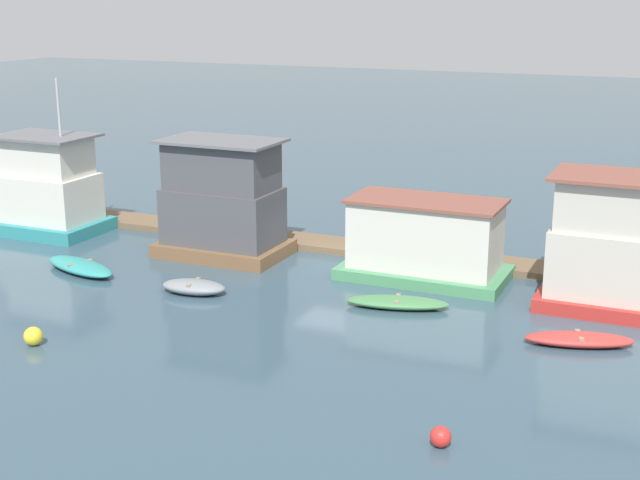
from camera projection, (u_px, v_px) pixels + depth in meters
ground_plane at (329, 265)px, 38.67m from camera, size 200.00×200.00×0.00m
dock_walkway at (352, 247)px, 40.90m from camera, size 42.40×2.10×0.30m
houseboat_teal at (48, 189)px, 43.61m from camera, size 5.22×3.84×7.58m
houseboat_brown at (223, 202)px, 39.58m from camera, size 5.61×3.64×5.25m
houseboat_green at (425, 241)px, 36.61m from camera, size 6.81×3.74×3.33m
houseboat_red at (630, 248)px, 32.74m from camera, size 6.22×3.84×5.04m
dinghy_teal at (80, 266)px, 37.71m from camera, size 4.33×2.58×0.48m
dinghy_grey at (194, 287)px, 34.98m from camera, size 2.76×1.63×0.55m
dinghy_green at (397, 302)px, 33.40m from camera, size 4.04×2.15×0.42m
dinghy_red at (579, 339)px, 29.80m from camera, size 3.78×2.17×0.44m
mooring_post_near_right at (272, 231)px, 40.90m from camera, size 0.27×0.27×1.75m
buoy_yellow at (33, 336)px, 29.80m from camera, size 0.64×0.64×0.64m
buoy_red at (441, 437)px, 23.12m from camera, size 0.57×0.57×0.57m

